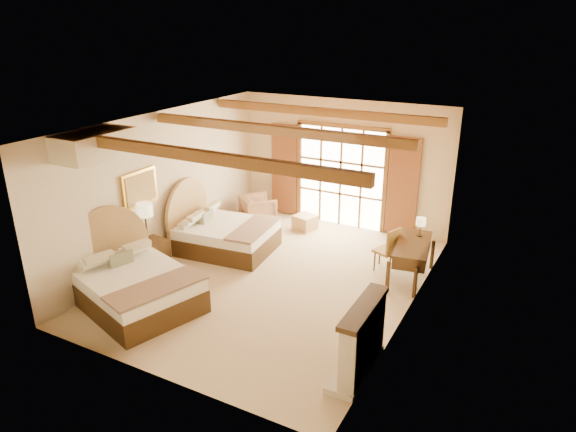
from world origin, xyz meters
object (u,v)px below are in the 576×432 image
Objects in this scene: nightstand at (153,255)px; desk at (412,260)px; armchair at (258,210)px; bed_far at (220,232)px; bed_near at (130,283)px.

desk reaches higher than nightstand.
armchair is 0.52× the size of desk.
bed_far is 2.80× the size of armchair.
desk is (4.35, -1.21, 0.06)m from armchair.
armchair is (0.58, 3.34, 0.04)m from nightstand.
bed_far is at bearing 178.83° from desk.
armchair is (-0.06, 1.78, -0.05)m from bed_far.
armchair is at bearing 108.01° from bed_near.
armchair is 4.52m from desk.
nightstand is (-0.60, 1.28, -0.11)m from bed_near.
nightstand is at bearing 118.74° from armchair.
armchair is at bearing 86.02° from bed_far.
desk is at bearing -156.94° from armchair.
desk reaches higher than armchair.
bed_far is at bearing 130.45° from armchair.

